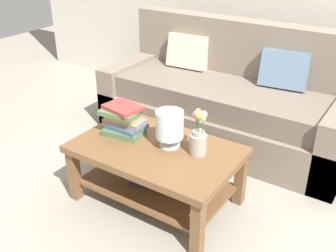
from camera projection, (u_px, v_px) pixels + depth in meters
name	position (u px, v px, depth m)	size (l,w,h in m)	color
ground_plane	(187.00, 181.00, 3.20)	(10.00, 10.00, 0.00)	gray
couch	(226.00, 101.00, 3.71)	(2.27, 0.90, 1.06)	#7A6B5B
coffee_table	(156.00, 162.00, 2.84)	(1.14, 0.73, 0.45)	brown
book_stack_main	(124.00, 120.00, 2.91)	(0.32, 0.25, 0.22)	#51704C
glass_hurricane_vase	(170.00, 125.00, 2.72)	(0.20, 0.20, 0.26)	silver
flower_pitcher	(198.00, 136.00, 2.65)	(0.12, 0.12, 0.33)	#9E998E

